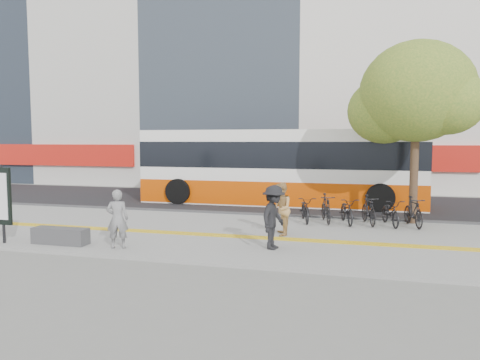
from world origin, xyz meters
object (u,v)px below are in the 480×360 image
(bus, at_px, (279,169))
(pedestrian_tan, at_px, (281,209))
(signboard, at_px, (2,197))
(street_tree, at_px, (416,94))
(bench, at_px, (60,236))
(seated_woman, at_px, (117,219))
(pedestrian_dark, at_px, (274,217))

(bus, distance_m, pedestrian_tan, 7.15)
(signboard, xyz_separation_m, bus, (6.02, 10.01, 0.27))
(street_tree, bearing_deg, bench, -148.38)
(bus, distance_m, seated_woman, 10.11)
(bench, bearing_deg, pedestrian_tan, 25.35)
(signboard, xyz_separation_m, seated_woman, (3.40, 0.27, -0.50))
(signboard, bearing_deg, pedestrian_dark, 9.64)
(street_tree, bearing_deg, pedestrian_dark, -128.05)
(street_tree, height_order, seated_woman, street_tree)
(street_tree, relative_size, bus, 0.50)
(bench, distance_m, seated_woman, 1.89)
(seated_woman, relative_size, pedestrian_dark, 0.93)
(bench, height_order, bus, bus)
(bench, bearing_deg, signboard, -169.19)
(street_tree, bearing_deg, pedestrian_tan, -140.84)
(seated_woman, bearing_deg, pedestrian_tan, -164.86)
(signboard, height_order, pedestrian_tan, signboard)
(bench, relative_size, pedestrian_tan, 1.00)
(signboard, bearing_deg, bus, 58.95)
(pedestrian_tan, relative_size, pedestrian_dark, 0.95)
(bus, relative_size, seated_woman, 8.00)
(street_tree, distance_m, seated_woman, 10.66)
(signboard, relative_size, pedestrian_dark, 1.30)
(signboard, distance_m, seated_woman, 3.45)
(signboard, relative_size, seated_woman, 1.40)
(pedestrian_dark, bearing_deg, signboard, 111.28)
(bench, height_order, seated_woman, seated_woman)
(bench, xyz_separation_m, seated_woman, (1.80, -0.04, 0.56))
(bench, xyz_separation_m, pedestrian_tan, (5.70, 2.70, 0.58))
(signboard, relative_size, bus, 0.17)
(bench, distance_m, street_tree, 12.23)
(seated_woman, bearing_deg, pedestrian_dark, 173.96)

